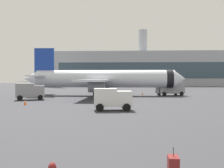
{
  "coord_description": "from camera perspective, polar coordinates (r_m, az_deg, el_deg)",
  "views": [
    {
      "loc": [
        0.04,
        -4.49,
        3.76
      ],
      "look_at": [
        -1.81,
        30.25,
        3.0
      ],
      "focal_mm": 40.38,
      "sensor_mm": 36.0,
      "label": 1
    }
  ],
  "objects": [
    {
      "name": "service_truck",
      "position": [
        46.64,
        -18.11,
        -1.46
      ],
      "size": [
        5.26,
        3.8,
        2.9
      ],
      "color": "gray",
      "rests_on": "ground"
    },
    {
      "name": "fuel_truck",
      "position": [
        57.08,
        12.98,
        -0.78
      ],
      "size": [
        6.46,
        4.29,
        3.2
      ],
      "color": "gray",
      "rests_on": "ground"
    },
    {
      "name": "terminal_building",
      "position": [
        132.08,
        6.72,
        3.33
      ],
      "size": [
        85.52,
        24.08,
        28.96
      ],
      "color": "#9EA3AD",
      "rests_on": "ground"
    },
    {
      "name": "airplane_taxiing",
      "position": [
        112.56,
        -14.17,
        0.75
      ],
      "size": [
        22.33,
        22.52,
        8.18
      ],
      "color": "silver",
      "rests_on": "ground"
    },
    {
      "name": "safety_cone_mid",
      "position": [
        38.06,
        -19.08,
        -3.93
      ],
      "size": [
        0.44,
        0.44,
        0.74
      ],
      "color": "#F2590C",
      "rests_on": "ground"
    },
    {
      "name": "rolling_suitcase",
      "position": [
        10.53,
        13.71,
        -17.46
      ],
      "size": [
        0.43,
        0.66,
        1.1
      ],
      "color": "maroon",
      "rests_on": "ground"
    },
    {
      "name": "airplane_at_gate",
      "position": [
        55.13,
        -1.95,
        1.14
      ],
      "size": [
        35.67,
        32.1,
        10.5
      ],
      "color": "silver",
      "rests_on": "ground"
    },
    {
      "name": "cargo_van",
      "position": [
        29.67,
        0.04,
        -3.22
      ],
      "size": [
        4.6,
        2.75,
        2.6
      ],
      "color": "white",
      "rests_on": "ground"
    },
    {
      "name": "safety_cone_near",
      "position": [
        58.36,
        6.94,
        -2.15
      ],
      "size": [
        0.44,
        0.44,
        0.63
      ],
      "color": "#F2590C",
      "rests_on": "ground"
    }
  ]
}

